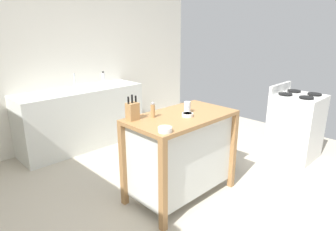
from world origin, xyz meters
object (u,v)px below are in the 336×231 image
drinking_cup (187,107)px  pepper_grinder (153,110)px  knife_block (133,111)px  bowl_ceramic_wide (165,129)px  kitchen_island (181,152)px  bottle_dish_soap (103,79)px  stove (295,126)px  trash_bin (220,146)px  sink_faucet (75,81)px  bowl_stoneware_deep (188,115)px

drinking_cup → pepper_grinder: 0.40m
knife_block → bowl_ceramic_wide: size_ratio=2.04×
knife_block → bowl_ceramic_wide: bearing=-91.5°
kitchen_island → drinking_cup: (0.11, 0.02, 0.47)m
knife_block → bottle_dish_soap: knife_block is taller
drinking_cup → stove: 1.91m
trash_bin → sink_faucet: 2.37m
bowl_stoneware_deep → kitchen_island: bearing=94.7°
drinking_cup → trash_bin: 0.97m
sink_faucet → bowl_ceramic_wide: bearing=-99.6°
pepper_grinder → sink_faucet: size_ratio=0.72×
drinking_cup → sink_faucet: (-0.17, 2.13, 0.02)m
bottle_dish_soap → bowl_ceramic_wide: bearing=-110.1°
bowl_ceramic_wide → pepper_grinder: bearing=62.3°
kitchen_island → sink_faucet: 2.21m
drinking_cup → bowl_stoneware_deep: bearing=-137.0°
knife_block → bowl_stoneware_deep: (0.46, -0.30, -0.07)m
trash_bin → bowl_stoneware_deep: bearing=-170.0°
kitchen_island → sink_faucet: sink_faucet is taller
trash_bin → stove: bearing=-25.2°
trash_bin → bottle_dish_soap: (-0.44, 1.98, 0.68)m
bowl_ceramic_wide → sink_faucet: (0.41, 2.40, 0.06)m
stove → pepper_grinder: bearing=164.9°
pepper_grinder → sink_faucet: bearing=84.2°
knife_block → stove: (2.35, -0.66, -0.56)m
bowl_ceramic_wide → pepper_grinder: pepper_grinder is taller
kitchen_island → knife_block: knife_block is taller
bowl_stoneware_deep → sink_faucet: (-0.07, 2.23, 0.06)m
trash_bin → sink_faucet: (-0.88, 2.09, 0.69)m
pepper_grinder → bowl_stoneware_deep: bearing=-39.0°
bowl_stoneware_deep → sink_faucet: size_ratio=0.52×
drinking_cup → bottle_dish_soap: 2.04m
bowl_ceramic_wide → sink_faucet: bearing=80.4°
bowl_stoneware_deep → drinking_cup: (0.11, 0.10, 0.04)m
bowl_stoneware_deep → bottle_dish_soap: bottle_dish_soap is taller
trash_bin → stove: 1.20m
knife_block → drinking_cup: size_ratio=2.17×
bottle_dish_soap → knife_block: bearing=-114.4°
bowl_ceramic_wide → bowl_stoneware_deep: bowl_ceramic_wide is taller
sink_faucet → trash_bin: bearing=-67.2°
trash_bin → knife_block: bearing=173.0°
kitchen_island → trash_bin: bearing=4.8°
bowl_stoneware_deep → trash_bin: 1.04m
bowl_ceramic_wide → stove: 2.42m
kitchen_island → trash_bin: size_ratio=1.83×
pepper_grinder → bottle_dish_soap: 2.01m
kitchen_island → knife_block: size_ratio=4.60×
kitchen_island → bowl_ceramic_wide: bearing=-152.8°
knife_block → pepper_grinder: knife_block is taller
kitchen_island → drinking_cup: drinking_cup is taller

